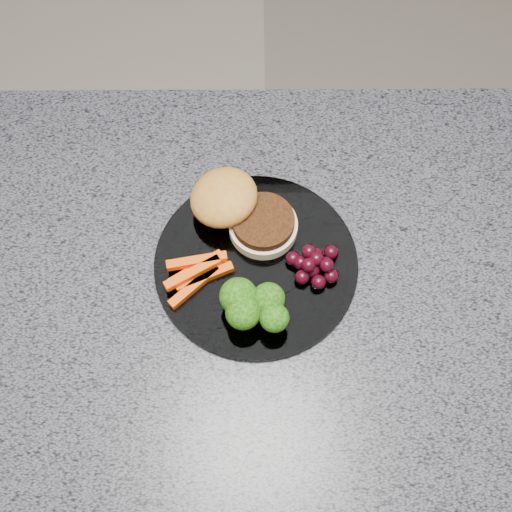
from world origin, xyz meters
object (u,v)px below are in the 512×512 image
(island_cabinet, at_px, (274,380))
(burger, at_px, (238,209))
(grape_bunch, at_px, (315,264))
(plate, at_px, (256,264))

(island_cabinet, relative_size, burger, 7.48)
(burger, distance_m, grape_bunch, 0.12)
(island_cabinet, bearing_deg, plate, 149.82)
(plate, relative_size, burger, 1.62)
(burger, relative_size, grape_bunch, 2.38)
(island_cabinet, bearing_deg, grape_bunch, 14.22)
(island_cabinet, bearing_deg, burger, 122.94)
(plate, relative_size, grape_bunch, 3.86)
(island_cabinet, distance_m, grape_bunch, 0.49)
(grape_bunch, bearing_deg, burger, 141.76)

